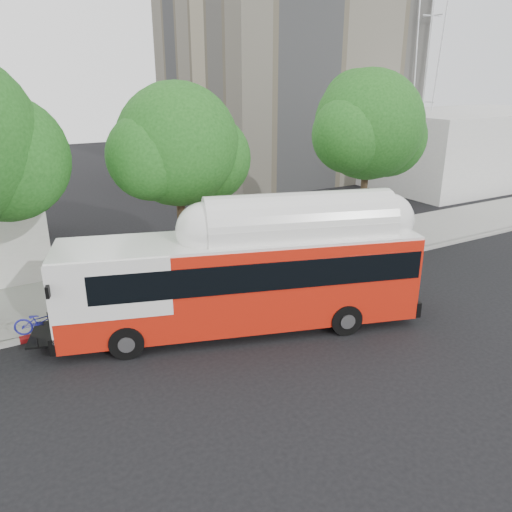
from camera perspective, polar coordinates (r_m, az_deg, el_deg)
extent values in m
plane|color=black|center=(18.13, 2.12, -8.93)|extent=(120.00, 120.00, 0.00)
cube|color=gray|center=(23.34, -6.33, -2.05)|extent=(60.00, 5.00, 0.15)
cube|color=gray|center=(21.16, -3.48, -4.34)|extent=(60.00, 0.30, 0.15)
cube|color=maroon|center=(20.14, -11.17, -5.98)|extent=(10.00, 0.32, 0.16)
sphere|color=#1A4C15|center=(19.36, -26.79, 9.91)|extent=(4.35, 4.35, 4.35)
cylinder|color=#2D2116|center=(21.69, -8.48, 3.54)|extent=(0.36, 0.36, 5.44)
sphere|color=#1A4C15|center=(21.00, -8.95, 12.48)|extent=(5.00, 5.00, 5.00)
sphere|color=#1A4C15|center=(21.80, -5.63, 11.07)|extent=(3.75, 3.75, 3.75)
cylinder|color=#2D2116|center=(26.65, 12.17, 6.71)|extent=(0.36, 0.36, 5.76)
sphere|color=#1A4C15|center=(26.10, 12.75, 14.42)|extent=(5.40, 5.40, 5.40)
sphere|color=#1A4C15|center=(27.33, 14.73, 12.97)|extent=(4.05, 4.05, 4.05)
cube|color=silver|center=(48.80, 23.05, 11.53)|extent=(20.00, 12.00, 6.00)
cube|color=red|center=(17.78, -1.68, -2.82)|extent=(12.72, 6.35, 3.02)
cube|color=black|center=(17.65, -0.04, -0.81)|extent=(11.55, 6.03, 0.99)
cube|color=white|center=(17.25, -1.74, 1.94)|extent=(12.70, 6.27, 0.10)
cube|color=white|center=(17.65, 4.92, 3.21)|extent=(6.98, 3.99, 0.57)
cube|color=black|center=(18.50, -23.09, -8.20)|extent=(1.36, 2.04, 0.06)
imported|color=navy|center=(18.29, -23.30, -6.81)|extent=(1.13, 1.89, 0.94)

